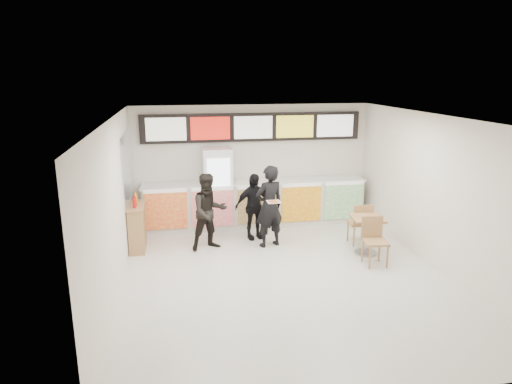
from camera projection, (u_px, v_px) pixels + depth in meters
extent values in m
plane|color=beige|center=(284.00, 276.00, 8.68)|extent=(7.00, 7.00, 0.00)
plane|color=white|center=(286.00, 118.00, 7.92)|extent=(7.00, 7.00, 0.00)
plane|color=silver|center=(252.00, 164.00, 11.63)|extent=(6.00, 0.00, 6.00)
plane|color=silver|center=(114.00, 209.00, 7.78)|extent=(0.00, 7.00, 7.00)
plane|color=silver|center=(436.00, 193.00, 8.82)|extent=(0.00, 7.00, 7.00)
cube|color=silver|center=(255.00, 204.00, 11.49)|extent=(5.50, 0.70, 1.10)
cube|color=silver|center=(255.00, 182.00, 11.35)|extent=(5.56, 0.76, 0.04)
cube|color=red|center=(166.00, 211.00, 10.74)|extent=(0.99, 0.02, 0.90)
cube|color=#EF357F|center=(213.00, 208.00, 10.93)|extent=(0.99, 0.02, 0.90)
cube|color=brown|center=(258.00, 206.00, 11.12)|extent=(0.99, 0.02, 0.90)
cube|color=yellow|center=(301.00, 204.00, 11.31)|extent=(0.99, 0.02, 0.90)
cube|color=green|center=(344.00, 202.00, 11.49)|extent=(0.99, 0.02, 0.90)
cube|color=black|center=(253.00, 127.00, 11.32)|extent=(5.50, 0.12, 0.70)
cube|color=white|center=(166.00, 129.00, 10.88)|extent=(0.95, 0.02, 0.55)
cube|color=red|center=(210.00, 128.00, 11.07)|extent=(0.95, 0.02, 0.55)
cube|color=white|center=(253.00, 127.00, 11.25)|extent=(0.95, 0.02, 0.55)
cube|color=yellow|center=(295.00, 127.00, 11.43)|extent=(0.95, 0.02, 0.55)
cube|color=white|center=(335.00, 126.00, 11.61)|extent=(0.95, 0.02, 0.55)
cube|color=white|center=(218.00, 188.00, 11.24)|extent=(0.70, 0.65, 2.00)
cube|color=white|center=(219.00, 190.00, 10.90)|extent=(0.54, 0.02, 1.50)
cylinder|color=green|center=(211.00, 214.00, 11.05)|extent=(0.07, 0.07, 0.22)
cylinder|color=orange|center=(217.00, 213.00, 11.08)|extent=(0.07, 0.07, 0.22)
cylinder|color=red|center=(222.00, 213.00, 11.10)|extent=(0.07, 0.07, 0.22)
cylinder|color=#1754AF|center=(228.00, 213.00, 11.13)|extent=(0.07, 0.07, 0.22)
cylinder|color=orange|center=(210.00, 198.00, 10.96)|extent=(0.07, 0.07, 0.22)
cylinder|color=red|center=(216.00, 198.00, 10.98)|extent=(0.07, 0.07, 0.22)
cylinder|color=#1754AF|center=(222.00, 198.00, 11.01)|extent=(0.07, 0.07, 0.22)
cylinder|color=green|center=(228.00, 198.00, 11.03)|extent=(0.07, 0.07, 0.22)
cylinder|color=red|center=(210.00, 183.00, 10.86)|extent=(0.07, 0.07, 0.22)
cylinder|color=#1754AF|center=(216.00, 183.00, 10.89)|extent=(0.07, 0.07, 0.22)
cylinder|color=green|center=(222.00, 183.00, 10.91)|extent=(0.07, 0.07, 0.22)
cylinder|color=orange|center=(227.00, 182.00, 10.93)|extent=(0.07, 0.07, 0.22)
cylinder|color=#1754AF|center=(210.00, 167.00, 10.77)|extent=(0.07, 0.07, 0.22)
cylinder|color=green|center=(215.00, 167.00, 10.79)|extent=(0.07, 0.07, 0.22)
cylinder|color=orange|center=(221.00, 167.00, 10.81)|extent=(0.07, 0.07, 0.22)
cylinder|color=red|center=(227.00, 167.00, 10.84)|extent=(0.07, 0.07, 0.22)
cube|color=#B2B7BF|center=(127.00, 167.00, 10.06)|extent=(0.01, 2.00, 1.50)
imported|color=black|center=(269.00, 206.00, 10.00)|extent=(0.78, 0.63, 1.84)
imported|color=black|center=(209.00, 212.00, 9.86)|extent=(0.97, 0.85, 1.69)
imported|color=black|center=(253.00, 206.00, 10.51)|extent=(0.97, 0.58, 1.54)
cube|color=beige|center=(274.00, 202.00, 9.51)|extent=(0.28, 0.28, 0.01)
cone|color=#CC7233|center=(274.00, 201.00, 9.51)|extent=(0.36, 0.36, 0.02)
cube|color=#AA764D|center=(368.00, 218.00, 9.59)|extent=(0.73, 0.73, 0.04)
cylinder|color=gray|center=(367.00, 236.00, 9.69)|extent=(0.09, 0.09, 0.78)
cylinder|color=gray|center=(365.00, 253.00, 9.78)|extent=(0.48, 0.48, 0.03)
cube|color=#AA764D|center=(376.00, 242.00, 9.09)|extent=(0.51, 0.51, 0.04)
cube|color=#AA764D|center=(372.00, 227.00, 9.22)|extent=(0.43, 0.09, 0.46)
cube|color=#AA764D|center=(359.00, 223.00, 10.24)|extent=(0.51, 0.51, 0.04)
cube|color=#AA764D|center=(363.00, 215.00, 9.98)|extent=(0.43, 0.09, 0.46)
cube|color=#AA764D|center=(137.00, 228.00, 9.93)|extent=(0.32, 0.86, 0.96)
cube|color=#AA764D|center=(136.00, 206.00, 9.80)|extent=(0.36, 0.90, 0.04)
cylinder|color=red|center=(134.00, 204.00, 9.55)|extent=(0.06, 0.06, 0.19)
cylinder|color=red|center=(135.00, 201.00, 9.72)|extent=(0.06, 0.06, 0.19)
cylinder|color=yellow|center=(136.00, 199.00, 9.89)|extent=(0.06, 0.06, 0.19)
cylinder|color=brown|center=(136.00, 197.00, 10.06)|extent=(0.06, 0.06, 0.19)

